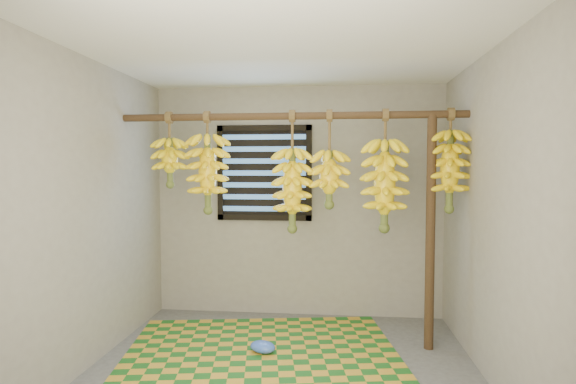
# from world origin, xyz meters

# --- Properties ---
(floor) EXTENTS (3.00, 3.00, 0.01)m
(floor) POSITION_xyz_m (0.00, 0.00, -0.01)
(floor) COLOR #4F4F4F
(floor) RESTS_ON ground
(ceiling) EXTENTS (3.00, 3.00, 0.01)m
(ceiling) POSITION_xyz_m (0.00, 0.00, 2.40)
(ceiling) COLOR silver
(ceiling) RESTS_ON wall_back
(wall_back) EXTENTS (3.00, 0.01, 2.40)m
(wall_back) POSITION_xyz_m (0.00, 1.50, 1.20)
(wall_back) COLOR gray
(wall_back) RESTS_ON floor
(wall_left) EXTENTS (0.01, 3.00, 2.40)m
(wall_left) POSITION_xyz_m (-1.50, 0.00, 1.20)
(wall_left) COLOR gray
(wall_left) RESTS_ON floor
(wall_right) EXTENTS (0.01, 3.00, 2.40)m
(wall_right) POSITION_xyz_m (1.50, 0.00, 1.20)
(wall_right) COLOR gray
(wall_right) RESTS_ON floor
(window) EXTENTS (1.00, 0.04, 1.00)m
(window) POSITION_xyz_m (-0.35, 1.48, 1.50)
(window) COLOR black
(window) RESTS_ON wall_back
(hanging_pole) EXTENTS (3.00, 0.06, 0.06)m
(hanging_pole) POSITION_xyz_m (0.00, 0.70, 2.00)
(hanging_pole) COLOR #442E19
(hanging_pole) RESTS_ON wall_left
(support_post) EXTENTS (0.08, 0.08, 2.00)m
(support_post) POSITION_xyz_m (1.20, 0.70, 1.00)
(support_post) COLOR #442E19
(support_post) RESTS_ON floor
(woven_mat) EXTENTS (2.52, 2.15, 0.01)m
(woven_mat) POSITION_xyz_m (-0.20, 0.39, 0.01)
(woven_mat) COLOR #1B5D1C
(woven_mat) RESTS_ON floor
(plastic_bag) EXTENTS (0.28, 0.25, 0.09)m
(plastic_bag) POSITION_xyz_m (-0.20, 0.45, 0.06)
(plastic_bag) COLOR blue
(plastic_bag) RESTS_ON woven_mat
(banana_bunch_a) EXTENTS (0.30, 0.30, 0.67)m
(banana_bunch_a) POSITION_xyz_m (-1.08, 0.70, 1.60)
(banana_bunch_a) COLOR brown
(banana_bunch_a) RESTS_ON hanging_pole
(banana_bunch_b) EXTENTS (0.35, 0.35, 0.90)m
(banana_bunch_b) POSITION_xyz_m (-0.73, 0.70, 1.50)
(banana_bunch_b) COLOR brown
(banana_bunch_b) RESTS_ON hanging_pole
(banana_bunch_c) EXTENTS (0.32, 0.32, 0.84)m
(banana_bunch_c) POSITION_xyz_m (0.34, 0.70, 1.46)
(banana_bunch_c) COLOR brown
(banana_bunch_c) RESTS_ON hanging_pole
(banana_bunch_d) EXTENTS (0.32, 0.32, 1.05)m
(banana_bunch_d) POSITION_xyz_m (0.02, 0.70, 1.36)
(banana_bunch_d) COLOR brown
(banana_bunch_d) RESTS_ON hanging_pole
(banana_bunch_e) EXTENTS (0.36, 0.36, 1.03)m
(banana_bunch_e) POSITION_xyz_m (0.81, 0.70, 1.40)
(banana_bunch_e) COLOR brown
(banana_bunch_e) RESTS_ON hanging_pole
(banana_bunch_f) EXTENTS (0.30, 0.30, 0.86)m
(banana_bunch_f) POSITION_xyz_m (1.35, 0.70, 1.53)
(banana_bunch_f) COLOR brown
(banana_bunch_f) RESTS_ON hanging_pole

